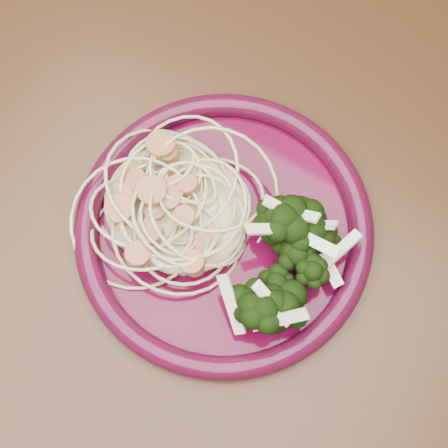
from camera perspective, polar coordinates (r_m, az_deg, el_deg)
name	(u,v)px	position (r m, az deg, el deg)	size (l,w,h in m)	color
dining_table	(282,228)	(0.62, 5.32, -0.41)	(1.20, 0.80, 0.75)	#472814
dinner_plate	(224,228)	(0.51, 0.00, -0.39)	(0.27, 0.27, 0.02)	#490522
spaghetti_pile	(176,204)	(0.50, -4.45, 1.80)	(0.13, 0.11, 0.03)	beige
scallop_cluster	(172,190)	(0.47, -4.74, 3.14)	(0.11, 0.11, 0.04)	#B87447
broccoli_pile	(285,246)	(0.49, 5.64, -2.03)	(0.08, 0.13, 0.04)	black
onion_garnish	(289,236)	(0.46, 5.97, -1.06)	(0.05, 0.08, 0.05)	white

